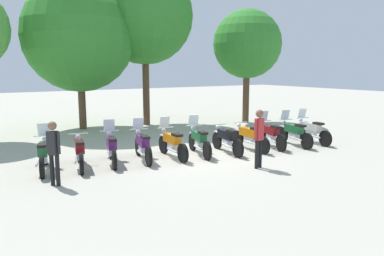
% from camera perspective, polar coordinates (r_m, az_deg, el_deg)
% --- Properties ---
extents(ground_plane, '(80.00, 80.00, 0.00)m').
position_cam_1_polar(ground_plane, '(13.14, 1.16, -4.17)').
color(ground_plane, '#ADA899').
extents(motorcycle_0, '(0.80, 2.15, 1.37)m').
position_cam_1_polar(motorcycle_0, '(11.91, -21.96, -3.73)').
color(motorcycle_0, black).
rests_on(motorcycle_0, ground_plane).
extents(motorcycle_1, '(0.76, 2.16, 0.99)m').
position_cam_1_polar(motorcycle_1, '(11.91, -16.98, -3.52)').
color(motorcycle_1, black).
rests_on(motorcycle_1, ground_plane).
extents(motorcycle_2, '(0.80, 2.15, 1.37)m').
position_cam_1_polar(motorcycle_2, '(12.20, -12.35, -2.97)').
color(motorcycle_2, black).
rests_on(motorcycle_2, ground_plane).
extents(motorcycle_3, '(0.75, 2.17, 1.37)m').
position_cam_1_polar(motorcycle_3, '(12.40, -7.65, -2.63)').
color(motorcycle_3, black).
rests_on(motorcycle_3, ground_plane).
extents(motorcycle_4, '(0.62, 2.19, 1.37)m').
position_cam_1_polar(motorcycle_4, '(12.67, -3.11, -2.31)').
color(motorcycle_4, black).
rests_on(motorcycle_4, ground_plane).
extents(motorcycle_5, '(0.79, 2.15, 1.37)m').
position_cam_1_polar(motorcycle_5, '(13.08, 1.08, -1.93)').
color(motorcycle_5, black).
rests_on(motorcycle_5, ground_plane).
extents(motorcycle_6, '(0.68, 2.18, 0.99)m').
position_cam_1_polar(motorcycle_6, '(13.42, 5.37, -1.74)').
color(motorcycle_6, black).
rests_on(motorcycle_6, ground_plane).
extents(motorcycle_7, '(0.62, 2.19, 0.99)m').
position_cam_1_polar(motorcycle_7, '(13.99, 8.88, -1.36)').
color(motorcycle_7, black).
rests_on(motorcycle_7, ground_plane).
extents(motorcycle_8, '(0.82, 2.14, 1.37)m').
position_cam_1_polar(motorcycle_8, '(14.64, 12.03, -0.92)').
color(motorcycle_8, black).
rests_on(motorcycle_8, ground_plane).
extents(motorcycle_9, '(0.73, 2.17, 1.37)m').
position_cam_1_polar(motorcycle_9, '(15.18, 15.45, -0.69)').
color(motorcycle_9, black).
rests_on(motorcycle_9, ground_plane).
extents(motorcycle_10, '(0.70, 2.18, 1.37)m').
position_cam_1_polar(motorcycle_10, '(15.93, 17.95, -0.35)').
color(motorcycle_10, black).
rests_on(motorcycle_10, ground_plane).
extents(person_0, '(0.33, 0.35, 1.71)m').
position_cam_1_polar(person_0, '(10.20, -20.61, -2.96)').
color(person_0, black).
rests_on(person_0, ground_plane).
extents(person_1, '(0.41, 0.27, 1.82)m').
position_cam_1_polar(person_1, '(11.41, 10.32, -0.86)').
color(person_1, black).
rests_on(person_1, ground_plane).
extents(tree_1, '(5.41, 5.41, 7.28)m').
position_cam_1_polar(tree_1, '(19.28, -17.08, 13.39)').
color(tree_1, brown).
rests_on(tree_1, ground_plane).
extents(tree_2, '(5.04, 5.04, 8.26)m').
position_cam_1_polar(tree_2, '(20.18, -7.33, 16.80)').
color(tree_2, brown).
rests_on(tree_2, ground_plane).
extents(tree_3, '(3.75, 3.75, 6.22)m').
position_cam_1_polar(tree_3, '(20.96, 8.52, 12.66)').
color(tree_3, brown).
rests_on(tree_3, ground_plane).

